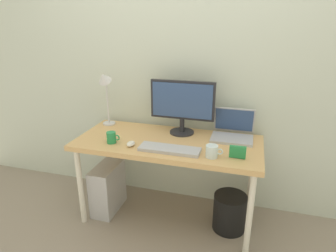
% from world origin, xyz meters
% --- Properties ---
extents(ground_plane, '(6.00, 6.00, 0.00)m').
position_xyz_m(ground_plane, '(0.00, 0.00, 0.00)').
color(ground_plane, gray).
extents(back_wall, '(4.40, 0.04, 2.60)m').
position_xyz_m(back_wall, '(0.00, 0.38, 1.30)').
color(back_wall, silver).
rests_on(back_wall, ground_plane).
extents(desk, '(1.43, 0.64, 0.70)m').
position_xyz_m(desk, '(0.00, 0.00, 0.64)').
color(desk, tan).
rests_on(desk, ground_plane).
extents(monitor, '(0.52, 0.20, 0.44)m').
position_xyz_m(monitor, '(0.06, 0.19, 0.95)').
color(monitor, '#232328').
rests_on(monitor, desk).
extents(laptop, '(0.32, 0.27, 0.23)m').
position_xyz_m(laptop, '(0.47, 0.20, 0.76)').
color(laptop, '#B2B2B7').
rests_on(laptop, desk).
extents(desk_lamp, '(0.11, 0.16, 0.49)m').
position_xyz_m(desk_lamp, '(-0.61, 0.19, 1.06)').
color(desk_lamp, silver).
rests_on(desk_lamp, desk).
extents(keyboard, '(0.44, 0.14, 0.02)m').
position_xyz_m(keyboard, '(0.06, -0.18, 0.72)').
color(keyboard, '#B2B2B7').
rests_on(keyboard, desk).
extents(mouse, '(0.06, 0.09, 0.03)m').
position_xyz_m(mouse, '(-0.24, -0.18, 0.72)').
color(mouse, silver).
rests_on(mouse, desk).
extents(coffee_mug, '(0.11, 0.07, 0.09)m').
position_xyz_m(coffee_mug, '(-0.40, -0.16, 0.75)').
color(coffee_mug, '#268C4C').
rests_on(coffee_mug, desk).
extents(glass_cup, '(0.12, 0.08, 0.09)m').
position_xyz_m(glass_cup, '(0.37, -0.20, 0.75)').
color(glass_cup, silver).
rests_on(glass_cup, desk).
extents(photo_frame, '(0.11, 0.02, 0.09)m').
position_xyz_m(photo_frame, '(0.54, -0.17, 0.75)').
color(photo_frame, '#268C4C').
rests_on(photo_frame, desk).
extents(computer_tower, '(0.18, 0.36, 0.42)m').
position_xyz_m(computer_tower, '(-0.53, -0.04, 0.21)').
color(computer_tower, '#B2B2B7').
rests_on(computer_tower, ground_plane).
extents(wastebasket, '(0.26, 0.26, 0.30)m').
position_xyz_m(wastebasket, '(0.51, -0.01, 0.15)').
color(wastebasket, black).
rests_on(wastebasket, ground_plane).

